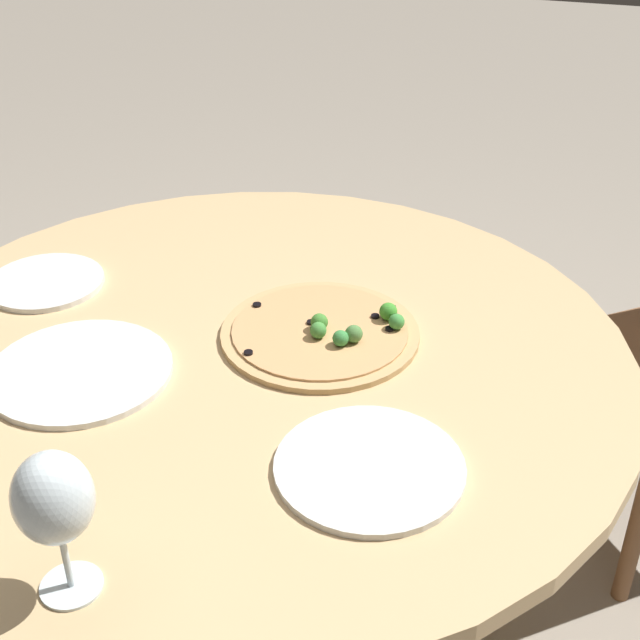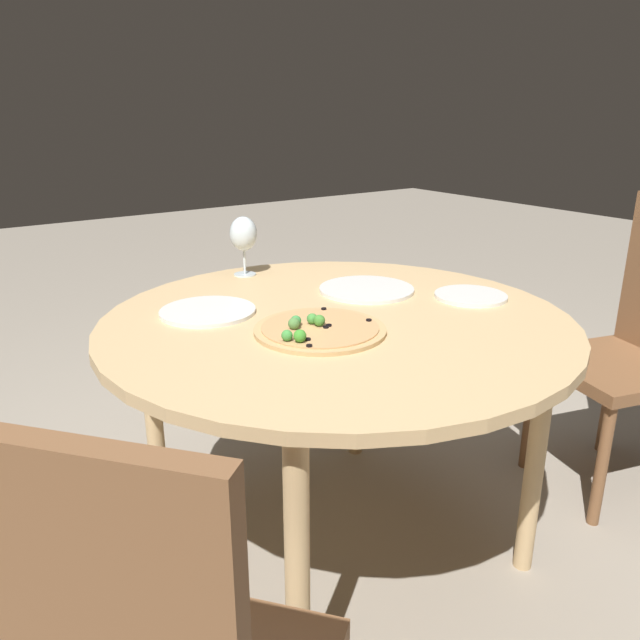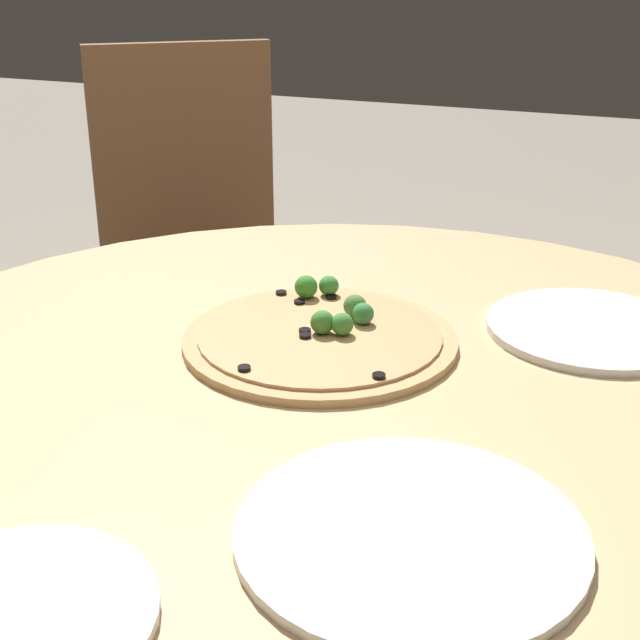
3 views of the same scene
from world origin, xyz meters
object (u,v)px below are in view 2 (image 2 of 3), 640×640
at_px(plate_near, 471,296).
at_px(chair_2, 638,342).
at_px(wine_glass, 243,235).
at_px(plate_side, 367,289).
at_px(pizza, 319,329).
at_px(plate_far, 208,311).

bearing_deg(plate_near, chair_2, -19.31).
distance_m(wine_glass, plate_side, 0.44).
xyz_separation_m(chair_2, plate_near, (-0.58, 0.20, 0.21)).
bearing_deg(plate_side, pizza, -147.05).
bearing_deg(plate_far, chair_2, -22.16).
height_order(pizza, plate_near, pizza).
xyz_separation_m(pizza, wine_glass, (0.12, 0.57, 0.12)).
bearing_deg(plate_side, wine_glass, 118.74).
xyz_separation_m(chair_2, wine_glass, (-0.98, 0.79, 0.33)).
height_order(wine_glass, plate_far, wine_glass).
distance_m(pizza, plate_side, 0.38).
height_order(pizza, wine_glass, wine_glass).
relative_size(wine_glass, plate_side, 0.68).
height_order(wine_glass, plate_side, wine_glass).
relative_size(pizza, plate_near, 1.57).
xyz_separation_m(plate_near, plate_side, (-0.20, 0.22, 0.00)).
relative_size(plate_near, plate_side, 0.73).
bearing_deg(plate_near, wine_glass, 124.04).
xyz_separation_m(plate_far, plate_side, (0.47, -0.08, 0.00)).
relative_size(chair_2, plate_far, 3.82).
distance_m(chair_2, pizza, 1.14).
bearing_deg(plate_far, wine_glass, 46.77).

